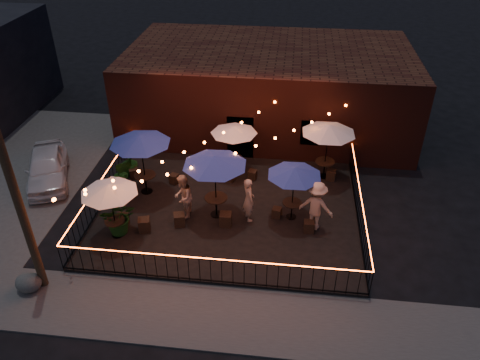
{
  "coord_description": "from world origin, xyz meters",
  "views": [
    {
      "loc": [
        2.19,
        -12.6,
        11.25
      ],
      "look_at": [
        0.45,
        2.12,
        1.45
      ],
      "focal_mm": 35.0,
      "sensor_mm": 36.0,
      "label": 1
    }
  ],
  "objects_px": {
    "utility_pole": "(12,183)",
    "cafe_table_1": "(140,140)",
    "cafe_table_0": "(109,190)",
    "cafe_table_3": "(234,130)",
    "cafe_table_5": "(329,130)",
    "boulder": "(28,283)",
    "cafe_table_2": "(215,161)",
    "cafe_table_4": "(295,172)",
    "cooler": "(117,190)"
  },
  "relations": [
    {
      "from": "cafe_table_3",
      "to": "cafe_table_4",
      "type": "distance_m",
      "value": 4.01
    },
    {
      "from": "utility_pole",
      "to": "cafe_table_0",
      "type": "xyz_separation_m",
      "value": [
        1.6,
        2.51,
        -1.82
      ]
    },
    {
      "from": "cafe_table_3",
      "to": "utility_pole",
      "type": "bearing_deg",
      "value": -125.52
    },
    {
      "from": "cafe_table_2",
      "to": "cafe_table_4",
      "type": "bearing_deg",
      "value": 3.74
    },
    {
      "from": "utility_pole",
      "to": "cafe_table_2",
      "type": "relative_size",
      "value": 2.62
    },
    {
      "from": "cafe_table_1",
      "to": "cafe_table_4",
      "type": "height_order",
      "value": "cafe_table_1"
    },
    {
      "from": "cooler",
      "to": "boulder",
      "type": "xyz_separation_m",
      "value": [
        -1.24,
        -4.99,
        -0.27
      ]
    },
    {
      "from": "cafe_table_4",
      "to": "boulder",
      "type": "xyz_separation_m",
      "value": [
        -8.22,
        -4.61,
        -1.85
      ]
    },
    {
      "from": "utility_pole",
      "to": "cafe_table_0",
      "type": "height_order",
      "value": "utility_pole"
    },
    {
      "from": "cafe_table_3",
      "to": "cafe_table_5",
      "type": "height_order",
      "value": "cafe_table_5"
    },
    {
      "from": "utility_pole",
      "to": "boulder",
      "type": "distance_m",
      "value": 3.69
    },
    {
      "from": "cafe_table_5",
      "to": "boulder",
      "type": "bearing_deg",
      "value": -141.25
    },
    {
      "from": "cafe_table_1",
      "to": "cafe_table_3",
      "type": "bearing_deg",
      "value": 30.81
    },
    {
      "from": "utility_pole",
      "to": "cafe_table_0",
      "type": "bearing_deg",
      "value": 57.49
    },
    {
      "from": "cafe_table_0",
      "to": "cafe_table_4",
      "type": "bearing_deg",
      "value": 16.25
    },
    {
      "from": "cooler",
      "to": "cafe_table_0",
      "type": "bearing_deg",
      "value": -62.79
    },
    {
      "from": "utility_pole",
      "to": "cooler",
      "type": "distance_m",
      "value": 5.88
    },
    {
      "from": "utility_pole",
      "to": "cafe_table_3",
      "type": "relative_size",
      "value": 3.63
    },
    {
      "from": "cafe_table_0",
      "to": "cafe_table_4",
      "type": "distance_m",
      "value": 6.54
    },
    {
      "from": "cafe_table_0",
      "to": "utility_pole",
      "type": "bearing_deg",
      "value": -122.51
    },
    {
      "from": "cafe_table_3",
      "to": "cooler",
      "type": "height_order",
      "value": "cafe_table_3"
    },
    {
      "from": "utility_pole",
      "to": "cafe_table_5",
      "type": "relative_size",
      "value": 2.74
    },
    {
      "from": "cafe_table_1",
      "to": "boulder",
      "type": "bearing_deg",
      "value": -111.43
    },
    {
      "from": "cafe_table_1",
      "to": "utility_pole",
      "type": "bearing_deg",
      "value": -109.26
    },
    {
      "from": "cafe_table_5",
      "to": "cooler",
      "type": "xyz_separation_m",
      "value": [
        -8.3,
        -2.67,
        -1.83
      ]
    },
    {
      "from": "cafe_table_0",
      "to": "cafe_table_3",
      "type": "distance_m",
      "value": 6.12
    },
    {
      "from": "utility_pole",
      "to": "cafe_table_1",
      "type": "height_order",
      "value": "utility_pole"
    },
    {
      "from": "cafe_table_5",
      "to": "cafe_table_2",
      "type": "bearing_deg",
      "value": -142.41
    },
    {
      "from": "cafe_table_0",
      "to": "cafe_table_3",
      "type": "relative_size",
      "value": 1.01
    },
    {
      "from": "cafe_table_0",
      "to": "boulder",
      "type": "relative_size",
      "value": 2.57
    },
    {
      "from": "cooler",
      "to": "cafe_table_3",
      "type": "bearing_deg",
      "value": 41.08
    },
    {
      "from": "cafe_table_0",
      "to": "cooler",
      "type": "height_order",
      "value": "cafe_table_0"
    },
    {
      "from": "cafe_table_1",
      "to": "cafe_table_5",
      "type": "xyz_separation_m",
      "value": [
        7.32,
        2.01,
        -0.14
      ]
    },
    {
      "from": "cafe_table_2",
      "to": "cooler",
      "type": "relative_size",
      "value": 3.42
    },
    {
      "from": "cafe_table_2",
      "to": "boulder",
      "type": "xyz_separation_m",
      "value": [
        -5.34,
        -4.43,
        -2.22
      ]
    },
    {
      "from": "cafe_table_1",
      "to": "cafe_table_2",
      "type": "relative_size",
      "value": 0.97
    },
    {
      "from": "cafe_table_0",
      "to": "boulder",
      "type": "height_order",
      "value": "cafe_table_0"
    },
    {
      "from": "cafe_table_5",
      "to": "cooler",
      "type": "bearing_deg",
      "value": -162.19
    },
    {
      "from": "cafe_table_4",
      "to": "cafe_table_0",
      "type": "bearing_deg",
      "value": -163.75
    },
    {
      "from": "cafe_table_3",
      "to": "boulder",
      "type": "distance_m",
      "value": 9.68
    },
    {
      "from": "cafe_table_0",
      "to": "cafe_table_2",
      "type": "xyz_separation_m",
      "value": [
        3.41,
        1.64,
        0.38
      ]
    },
    {
      "from": "cafe_table_4",
      "to": "cafe_table_2",
      "type": "bearing_deg",
      "value": -176.26
    },
    {
      "from": "utility_pole",
      "to": "boulder",
      "type": "xyz_separation_m",
      "value": [
        -0.34,
        -0.27,
        -3.66
      ]
    },
    {
      "from": "utility_pole",
      "to": "cooler",
      "type": "xyz_separation_m",
      "value": [
        0.9,
        4.72,
        -3.4
      ]
    },
    {
      "from": "cafe_table_1",
      "to": "boulder",
      "type": "xyz_separation_m",
      "value": [
        -2.21,
        -5.64,
        -2.24
      ]
    },
    {
      "from": "cafe_table_0",
      "to": "cooler",
      "type": "distance_m",
      "value": 2.8
    },
    {
      "from": "cafe_table_0",
      "to": "cafe_table_1",
      "type": "relative_size",
      "value": 0.75
    },
    {
      "from": "cafe_table_3",
      "to": "cafe_table_2",
      "type": "bearing_deg",
      "value": -94.87
    },
    {
      "from": "utility_pole",
      "to": "boulder",
      "type": "bearing_deg",
      "value": -141.11
    },
    {
      "from": "cafe_table_0",
      "to": "cooler",
      "type": "relative_size",
      "value": 2.49
    }
  ]
}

